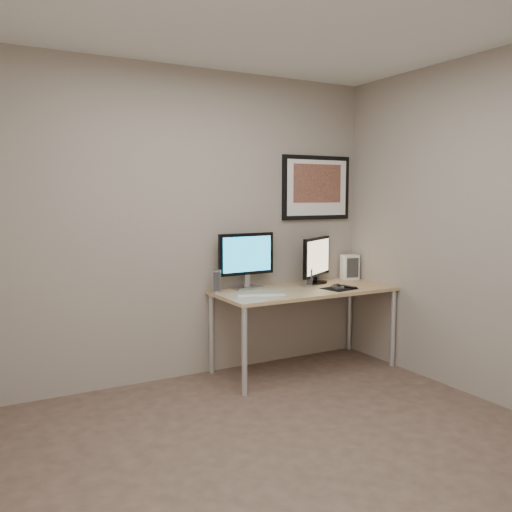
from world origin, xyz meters
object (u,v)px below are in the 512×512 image
at_px(desk, 304,296).
at_px(keyboard, 261,296).
at_px(speaker_right, 309,277).
at_px(fan_unit, 350,267).
at_px(monitor_large, 246,258).
at_px(framed_art, 316,188).
at_px(speaker_left, 217,281).
at_px(monitor_tv, 317,259).

xyz_separation_m(desk, keyboard, (-0.52, -0.15, 0.07)).
xyz_separation_m(speaker_right, fan_unit, (0.58, 0.14, 0.04)).
distance_m(monitor_large, speaker_right, 0.61).
bearing_deg(monitor_large, framed_art, 2.96).
xyz_separation_m(desk, speaker_left, (-0.75, 0.21, 0.16)).
distance_m(desk, monitor_large, 0.61).
distance_m(keyboard, fan_unit, 1.28).
bearing_deg(monitor_tv, speaker_right, 175.27).
bearing_deg(framed_art, desk, -136.54).
xyz_separation_m(framed_art, monitor_large, (-0.79, -0.08, -0.62)).
distance_m(desk, fan_unit, 0.76).
height_order(monitor_tv, speaker_right, monitor_tv).
height_order(desk, monitor_tv, monitor_tv).
relative_size(framed_art, fan_unit, 3.11).
bearing_deg(desk, fan_unit, 19.35).
xyz_separation_m(speaker_right, keyboard, (-0.63, -0.26, -0.08)).
height_order(speaker_left, keyboard, speaker_left).
height_order(desk, fan_unit, fan_unit).
relative_size(desk, monitor_large, 2.97).
bearing_deg(keyboard, desk, 38.01).
height_order(framed_art, monitor_tv, framed_art).
distance_m(framed_art, speaker_right, 0.87).
bearing_deg(speaker_left, keyboard, -33.55).
xyz_separation_m(monitor_large, speaker_left, (-0.31, -0.04, -0.18)).
relative_size(monitor_large, fan_unit, 2.24).
distance_m(framed_art, monitor_tv, 0.68).
xyz_separation_m(monitor_tv, fan_unit, (0.44, 0.07, -0.11)).
height_order(speaker_left, speaker_right, speaker_left).
xyz_separation_m(framed_art, keyboard, (-0.87, -0.48, -0.88)).
relative_size(desk, keyboard, 3.97).
xyz_separation_m(desk, fan_unit, (0.70, 0.24, 0.19)).
relative_size(framed_art, monitor_large, 1.39).
distance_m(monitor_tv, speaker_left, 1.01).
bearing_deg(desk, framed_art, 43.46).
bearing_deg(fan_unit, keyboard, -152.33).
distance_m(desk, speaker_right, 0.21).
xyz_separation_m(desk, monitor_large, (-0.44, 0.25, 0.34)).
distance_m(monitor_large, keyboard, 0.49).
xyz_separation_m(framed_art, speaker_right, (-0.23, -0.23, -0.81)).
height_order(desk, speaker_right, speaker_right).
xyz_separation_m(keyboard, fan_unit, (1.22, 0.40, 0.11)).
distance_m(speaker_left, keyboard, 0.44).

